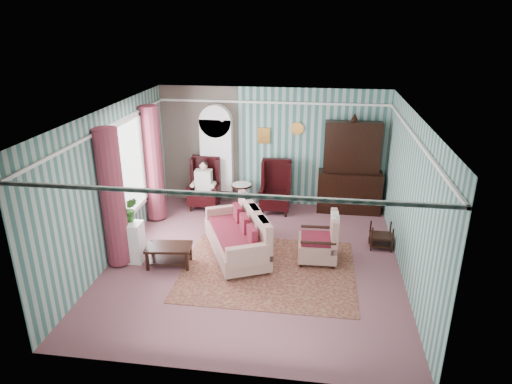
# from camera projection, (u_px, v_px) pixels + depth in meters

# --- Properties ---
(floor) EXTENTS (6.00, 6.00, 0.00)m
(floor) POSITION_uv_depth(u_px,v_px,m) (255.00, 261.00, 8.86)
(floor) COLOR #824B53
(floor) RESTS_ON ground
(room_shell) EXTENTS (5.53, 6.02, 2.91)m
(room_shell) POSITION_uv_depth(u_px,v_px,m) (223.00, 158.00, 8.37)
(room_shell) COLOR #3B6C65
(room_shell) RESTS_ON ground
(bookcase) EXTENTS (0.80, 0.28, 2.24)m
(bookcase) POSITION_uv_depth(u_px,v_px,m) (217.00, 160.00, 11.25)
(bookcase) COLOR white
(bookcase) RESTS_ON floor
(dresser_hutch) EXTENTS (1.50, 0.56, 2.36)m
(dresser_hutch) POSITION_uv_depth(u_px,v_px,m) (351.00, 165.00, 10.70)
(dresser_hutch) COLOR black
(dresser_hutch) RESTS_ON floor
(wingback_left) EXTENTS (0.76, 0.80, 1.25)m
(wingback_left) POSITION_uv_depth(u_px,v_px,m) (204.00, 184.00, 11.10)
(wingback_left) COLOR black
(wingback_left) RESTS_ON floor
(wingback_right) EXTENTS (0.76, 0.80, 1.25)m
(wingback_right) POSITION_uv_depth(u_px,v_px,m) (275.00, 187.00, 10.87)
(wingback_right) COLOR black
(wingback_right) RESTS_ON floor
(seated_woman) EXTENTS (0.44, 0.40, 1.18)m
(seated_woman) POSITION_uv_depth(u_px,v_px,m) (204.00, 185.00, 11.11)
(seated_woman) COLOR silver
(seated_woman) RESTS_ON floor
(round_side_table) EXTENTS (0.50, 0.50, 0.60)m
(round_side_table) POSITION_uv_depth(u_px,v_px,m) (242.00, 196.00, 11.24)
(round_side_table) COLOR black
(round_side_table) RESTS_ON floor
(nest_table) EXTENTS (0.45, 0.38, 0.54)m
(nest_table) POSITION_uv_depth(u_px,v_px,m) (381.00, 236.00, 9.27)
(nest_table) COLOR black
(nest_table) RESTS_ON floor
(plant_stand) EXTENTS (0.55, 0.35, 0.80)m
(plant_stand) POSITION_uv_depth(u_px,v_px,m) (129.00, 242.00, 8.75)
(plant_stand) COLOR silver
(plant_stand) RESTS_ON floor
(rug) EXTENTS (3.20, 2.60, 0.01)m
(rug) POSITION_uv_depth(u_px,v_px,m) (268.00, 270.00, 8.54)
(rug) COLOR #4E1A1E
(rug) RESTS_ON floor
(sofa) EXTENTS (1.65, 2.20, 1.13)m
(sofa) POSITION_uv_depth(u_px,v_px,m) (236.00, 229.00, 8.89)
(sofa) COLOR beige
(sofa) RESTS_ON floor
(floral_armchair) EXTENTS (0.79, 0.83, 1.05)m
(floral_armchair) POSITION_uv_depth(u_px,v_px,m) (318.00, 236.00, 8.70)
(floral_armchair) COLOR beige
(floral_armchair) RESTS_ON floor
(coffee_table) EXTENTS (0.89, 0.59, 0.42)m
(coffee_table) POSITION_uv_depth(u_px,v_px,m) (169.00, 256.00, 8.63)
(coffee_table) COLOR black
(coffee_table) RESTS_ON floor
(potted_plant_a) EXTENTS (0.38, 0.33, 0.39)m
(potted_plant_a) POSITION_uv_depth(u_px,v_px,m) (123.00, 215.00, 8.48)
(potted_plant_a) COLOR #184D19
(potted_plant_a) RESTS_ON plant_stand
(potted_plant_b) EXTENTS (0.32, 0.29, 0.49)m
(potted_plant_b) POSITION_uv_depth(u_px,v_px,m) (130.00, 209.00, 8.58)
(potted_plant_b) COLOR #1C4E18
(potted_plant_b) RESTS_ON plant_stand
(potted_plant_c) EXTENTS (0.30, 0.30, 0.41)m
(potted_plant_c) POSITION_uv_depth(u_px,v_px,m) (121.00, 211.00, 8.60)
(potted_plant_c) COLOR #184E18
(potted_plant_c) RESTS_ON plant_stand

